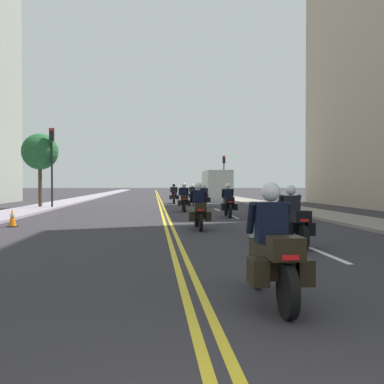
% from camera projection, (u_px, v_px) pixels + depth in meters
% --- Properties ---
extents(ground_plane, '(264.00, 264.00, 0.00)m').
position_uv_depth(ground_plane, '(159.00, 199.00, 49.81)').
color(ground_plane, '#302D32').
extents(sidewalk_left, '(2.50, 144.00, 0.12)m').
position_uv_depth(sidewalk_left, '(85.00, 198.00, 49.14)').
color(sidewalk_left, '#998F9E').
rests_on(sidewalk_left, ground).
extents(sidewalk_right, '(2.50, 144.00, 0.12)m').
position_uv_depth(sidewalk_right, '(230.00, 198.00, 50.47)').
color(sidewalk_right, gray).
rests_on(sidewalk_right, ground).
extents(centreline_yellow_inner, '(0.12, 132.00, 0.01)m').
position_uv_depth(centreline_yellow_inner, '(158.00, 198.00, 49.80)').
color(centreline_yellow_inner, yellow).
rests_on(centreline_yellow_inner, ground).
extents(centreline_yellow_outer, '(0.12, 132.00, 0.01)m').
position_uv_depth(centreline_yellow_outer, '(160.00, 198.00, 49.82)').
color(centreline_yellow_outer, yellow).
rests_on(centreline_yellow_outer, ground).
extents(lane_dashes_white, '(0.14, 56.40, 0.01)m').
position_uv_depth(lane_dashes_white, '(211.00, 207.00, 31.16)').
color(lane_dashes_white, silver).
rests_on(lane_dashes_white, ground).
extents(motorcycle_0, '(0.76, 2.28, 1.62)m').
position_uv_depth(motorcycle_0, '(273.00, 254.00, 6.06)').
color(motorcycle_0, black).
rests_on(motorcycle_0, ground).
extents(motorcycle_1, '(0.78, 2.25, 1.57)m').
position_uv_depth(motorcycle_1, '(292.00, 221.00, 11.53)').
color(motorcycle_1, black).
rests_on(motorcycle_1, ground).
extents(motorcycle_2, '(0.76, 2.23, 1.65)m').
position_uv_depth(motorcycle_2, '(199.00, 210.00, 16.01)').
color(motorcycle_2, black).
rests_on(motorcycle_2, ground).
extents(motorcycle_3, '(0.77, 2.16, 1.63)m').
position_uv_depth(motorcycle_3, '(228.00, 203.00, 21.91)').
color(motorcycle_3, black).
rests_on(motorcycle_3, ground).
extents(motorcycle_4, '(0.77, 2.26, 1.66)m').
position_uv_depth(motorcycle_4, '(184.00, 200.00, 26.46)').
color(motorcycle_4, black).
rests_on(motorcycle_4, ground).
extents(motorcycle_5, '(0.77, 2.25, 1.58)m').
position_uv_depth(motorcycle_5, '(204.00, 198.00, 32.21)').
color(motorcycle_5, black).
rests_on(motorcycle_5, ground).
extents(motorcycle_6, '(0.76, 2.12, 1.61)m').
position_uv_depth(motorcycle_6, '(174.00, 195.00, 37.02)').
color(motorcycle_6, black).
rests_on(motorcycle_6, ground).
extents(motorcycle_7, '(0.77, 2.20, 1.59)m').
position_uv_depth(motorcycle_7, '(192.00, 194.00, 41.79)').
color(motorcycle_7, black).
rests_on(motorcycle_7, ground).
extents(traffic_cone_0, '(0.36, 0.36, 0.67)m').
position_uv_depth(traffic_cone_0, '(12.00, 218.00, 16.97)').
color(traffic_cone_0, black).
rests_on(traffic_cone_0, ground).
extents(traffic_light_near, '(0.28, 0.38, 5.14)m').
position_uv_depth(traffic_light_near, '(52.00, 153.00, 29.16)').
color(traffic_light_near, black).
rests_on(traffic_light_near, ground).
extents(traffic_light_far, '(0.28, 0.38, 4.62)m').
position_uv_depth(traffic_light_far, '(224.00, 169.00, 49.48)').
color(traffic_light_far, black).
rests_on(traffic_light_far, ground).
extents(street_tree_0, '(2.35, 2.35, 4.87)m').
position_uv_depth(street_tree_0, '(40.00, 152.00, 29.80)').
color(street_tree_0, '#463822').
rests_on(street_tree_0, ground).
extents(parked_truck, '(2.20, 6.50, 2.80)m').
position_uv_depth(parked_truck, '(216.00, 187.00, 42.56)').
color(parked_truck, beige).
rests_on(parked_truck, ground).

